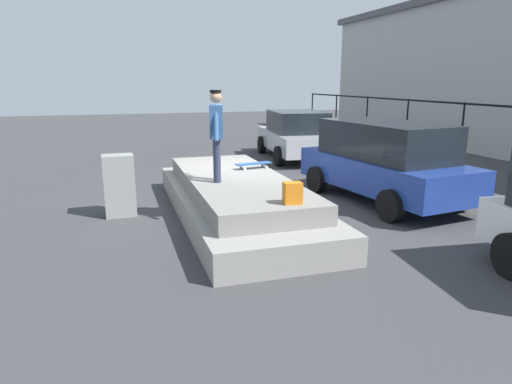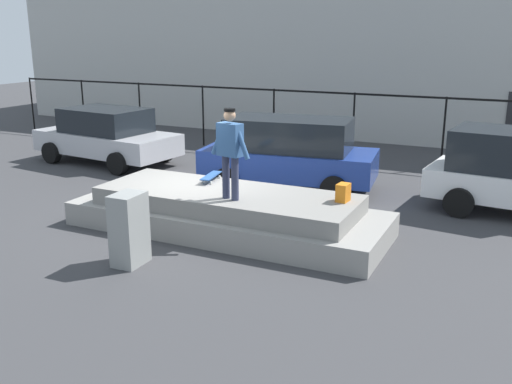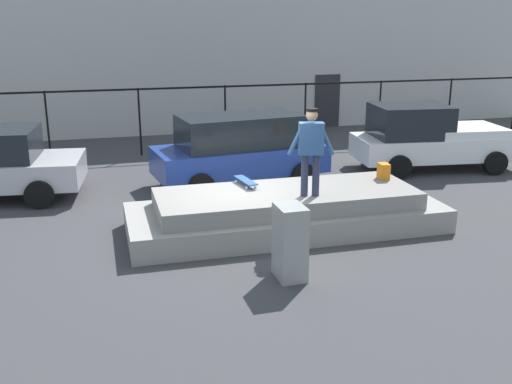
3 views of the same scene
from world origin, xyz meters
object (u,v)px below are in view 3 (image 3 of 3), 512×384
Objects in this scene: skateboarder at (311,146)px; backpack at (384,171)px; skateboard at (246,181)px; utility_box at (290,242)px; car_white_pickup_far at (429,137)px; car_blue_hatchback_mid at (240,148)px.

backpack is (1.95, 0.76, -0.82)m from skateboarder.
utility_box is (0.03, -2.83, -0.29)m from skateboard.
utility_box is at bearing -135.59° from car_white_pickup_far.
backpack is 0.08× the size of car_blue_hatchback_mid.
backpack is at bearing -132.72° from car_white_pickup_far.
skateboard is at bearing 89.18° from utility_box.
car_blue_hatchback_mid is (-2.39, 3.16, -0.04)m from backpack.
skateboarder is 0.38× the size of car_blue_hatchback_mid.
skateboarder is 2.25m from backpack.
car_blue_hatchback_mid is at bearing -178.09° from car_white_pickup_far.
car_blue_hatchback_mid is at bearing -137.71° from backpack.
skateboarder reaches higher than car_white_pickup_far.
skateboarder reaches higher than skateboard.
skateboard is at bearing -101.35° from car_blue_hatchback_mid.
skateboarder is 1.36× the size of utility_box.
skateboarder reaches higher than car_blue_hatchback_mid.
car_white_pickup_far is at bearing 142.43° from backpack.
backpack is at bearing 39.58° from utility_box.
skateboard is at bearing -90.09° from backpack.
utility_box is (-0.99, -1.79, -1.17)m from skateboarder.
car_white_pickup_far reaches higher than utility_box.
utility_box reaches higher than backpack.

